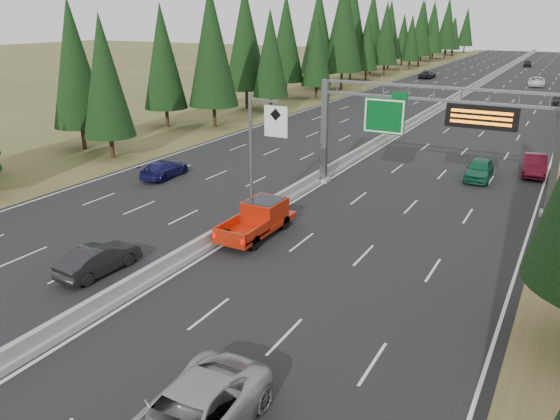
% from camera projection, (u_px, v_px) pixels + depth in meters
% --- Properties ---
extents(road, '(32.00, 260.00, 0.08)m').
position_uv_depth(road, '(449.00, 103.00, 79.72)').
color(road, black).
rests_on(road, ground).
extents(shoulder_left, '(3.60, 260.00, 0.06)m').
position_uv_depth(shoulder_left, '(337.00, 95.00, 87.79)').
color(shoulder_left, '#4D4D24').
rests_on(shoulder_left, ground).
extents(median_barrier, '(0.70, 260.00, 0.85)m').
position_uv_depth(median_barrier, '(449.00, 101.00, 79.60)').
color(median_barrier, gray).
rests_on(median_barrier, road).
extents(sign_gantry, '(16.75, 0.98, 7.80)m').
position_uv_depth(sign_gantry, '(440.00, 126.00, 36.73)').
color(sign_gantry, slate).
rests_on(sign_gantry, road).
extents(hov_sign_pole, '(2.80, 0.50, 8.00)m').
position_uv_depth(hov_sign_pole, '(259.00, 150.00, 32.52)').
color(hov_sign_pole, slate).
rests_on(hov_sign_pole, road).
extents(tree_row_left, '(11.16, 242.58, 18.86)m').
position_uv_depth(tree_row_left, '(281.00, 38.00, 77.90)').
color(tree_row_left, black).
rests_on(tree_row_left, ground).
extents(silver_minivan, '(3.12, 6.43, 1.76)m').
position_uv_depth(silver_minivan, '(188.00, 419.00, 16.36)').
color(silver_minivan, '#9F9FA3').
rests_on(silver_minivan, road).
extents(red_pickup, '(2.14, 6.00, 1.96)m').
position_uv_depth(red_pickup, '(261.00, 216.00, 32.17)').
color(red_pickup, black).
rests_on(red_pickup, road).
extents(car_ahead_green, '(2.12, 4.83, 1.62)m').
position_uv_depth(car_ahead_green, '(479.00, 169.00, 42.84)').
color(car_ahead_green, '#145B3B').
rests_on(car_ahead_green, road).
extents(car_ahead_dkred, '(2.13, 5.07, 1.63)m').
position_uv_depth(car_ahead_dkred, '(535.00, 165.00, 44.02)').
color(car_ahead_dkred, '#590C1C').
rests_on(car_ahead_dkred, road).
extents(car_ahead_dkgrey, '(2.06, 4.62, 1.32)m').
position_uv_depth(car_ahead_dkgrey, '(560.00, 100.00, 78.15)').
color(car_ahead_dkgrey, black).
rests_on(car_ahead_dkgrey, road).
extents(car_ahead_white, '(3.14, 6.07, 1.64)m').
position_uv_depth(car_ahead_white, '(537.00, 82.00, 97.57)').
color(car_ahead_white, white).
rests_on(car_ahead_white, road).
extents(car_ahead_far, '(2.23, 4.67, 1.54)m').
position_uv_depth(car_ahead_far, '(528.00, 63.00, 133.46)').
color(car_ahead_far, black).
rests_on(car_ahead_far, road).
extents(car_onc_near, '(1.74, 4.53, 1.47)m').
position_uv_depth(car_onc_near, '(99.00, 259.00, 27.35)').
color(car_onc_near, black).
rests_on(car_onc_near, road).
extents(car_onc_blue, '(2.25, 4.86, 1.38)m').
position_uv_depth(car_onc_blue, '(164.00, 169.00, 43.38)').
color(car_onc_blue, '#171752').
rests_on(car_onc_blue, road).
extents(car_onc_white, '(1.90, 4.15, 1.38)m').
position_uv_depth(car_onc_white, '(395.00, 120.00, 63.36)').
color(car_onc_white, silver).
rests_on(car_onc_white, road).
extents(car_onc_far, '(2.60, 5.53, 1.53)m').
position_uv_depth(car_onc_far, '(427.00, 74.00, 109.79)').
color(car_onc_far, black).
rests_on(car_onc_far, road).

